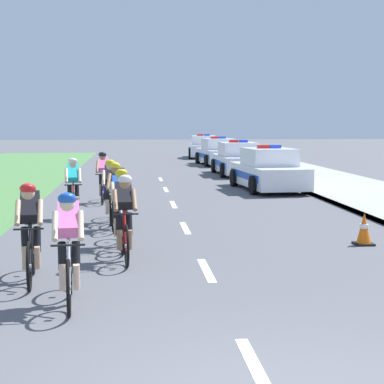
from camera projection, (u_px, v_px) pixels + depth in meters
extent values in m
cube|color=#A3A099|center=(378.00, 196.00, 19.38)|extent=(3.82, 60.00, 0.12)
cube|color=#9E9E99|center=(322.00, 197.00, 19.21)|extent=(0.16, 60.00, 0.13)
cube|color=white|center=(255.00, 367.00, 6.00)|extent=(0.14, 1.60, 0.01)
cube|color=white|center=(206.00, 270.00, 9.96)|extent=(0.14, 1.60, 0.01)
cube|color=white|center=(185.00, 228.00, 13.91)|extent=(0.14, 1.60, 0.01)
cube|color=white|center=(173.00, 204.00, 17.87)|extent=(0.14, 1.60, 0.01)
cube|color=white|center=(166.00, 190.00, 21.82)|extent=(0.14, 1.60, 0.01)
cube|color=white|center=(161.00, 179.00, 25.78)|extent=(0.14, 1.60, 0.01)
torus|color=black|center=(69.00, 288.00, 7.53)|extent=(0.10, 0.73, 0.72)
cylinder|color=#99999E|center=(69.00, 288.00, 7.53)|extent=(0.06, 0.06, 0.06)
torus|color=black|center=(70.00, 269.00, 8.51)|extent=(0.10, 0.73, 0.72)
cylinder|color=#99999E|center=(70.00, 269.00, 8.51)|extent=(0.06, 0.06, 0.06)
cylinder|color=silver|center=(68.00, 238.00, 7.91)|extent=(0.08, 0.55, 0.04)
cylinder|color=silver|center=(69.00, 266.00, 7.78)|extent=(0.08, 0.48, 0.63)
cylinder|color=silver|center=(69.00, 258.00, 8.14)|extent=(0.04, 0.04, 0.65)
cylinder|color=black|center=(68.00, 245.00, 7.57)|extent=(0.42, 0.06, 0.03)
cube|color=black|center=(69.00, 233.00, 8.10)|extent=(0.12, 0.23, 0.05)
cube|color=pink|center=(68.00, 219.00, 7.96)|extent=(0.32, 0.57, 0.44)
cube|color=black|center=(69.00, 230.00, 8.09)|extent=(0.30, 0.22, 0.18)
cylinder|color=black|center=(76.00, 256.00, 8.09)|extent=(0.13, 0.23, 0.40)
cylinder|color=beige|center=(76.00, 277.00, 8.04)|extent=(0.10, 0.16, 0.36)
cylinder|color=black|center=(62.00, 256.00, 8.06)|extent=(0.12, 0.18, 0.40)
cylinder|color=beige|center=(62.00, 277.00, 8.01)|extent=(0.10, 0.13, 0.36)
cylinder|color=beige|center=(81.00, 225.00, 7.78)|extent=(0.11, 0.41, 0.35)
cylinder|color=beige|center=(55.00, 226.00, 7.72)|extent=(0.11, 0.41, 0.35)
sphere|color=beige|center=(67.00, 204.00, 7.64)|extent=(0.19, 0.19, 0.19)
ellipsoid|color=blue|center=(67.00, 199.00, 7.62)|extent=(0.25, 0.33, 0.24)
torus|color=black|center=(29.00, 266.00, 8.68)|extent=(0.12, 0.72, 0.72)
cylinder|color=#99999E|center=(29.00, 266.00, 8.68)|extent=(0.07, 0.07, 0.06)
torus|color=black|center=(33.00, 252.00, 9.65)|extent=(0.12, 0.72, 0.72)
cylinder|color=#99999E|center=(33.00, 252.00, 9.65)|extent=(0.07, 0.07, 0.06)
cylinder|color=black|center=(30.00, 224.00, 9.05)|extent=(0.09, 0.55, 0.04)
cylinder|color=black|center=(30.00, 248.00, 8.92)|extent=(0.09, 0.48, 0.63)
cylinder|color=black|center=(31.00, 241.00, 9.28)|extent=(0.04, 0.04, 0.65)
cylinder|color=black|center=(29.00, 229.00, 8.71)|extent=(0.42, 0.07, 0.03)
cube|color=black|center=(31.00, 219.00, 9.24)|extent=(0.12, 0.23, 0.05)
cube|color=black|center=(30.00, 207.00, 9.10)|extent=(0.33, 0.57, 0.46)
cube|color=black|center=(31.00, 216.00, 9.23)|extent=(0.30, 0.23, 0.18)
cylinder|color=black|center=(37.00, 239.00, 9.24)|extent=(0.13, 0.23, 0.40)
cylinder|color=tan|center=(37.00, 258.00, 9.19)|extent=(0.11, 0.16, 0.36)
cylinder|color=black|center=(25.00, 240.00, 9.20)|extent=(0.13, 0.18, 0.40)
cylinder|color=tan|center=(25.00, 258.00, 9.15)|extent=(0.10, 0.13, 0.36)
cylinder|color=tan|center=(40.00, 212.00, 8.93)|extent=(0.12, 0.41, 0.35)
cylinder|color=tan|center=(18.00, 213.00, 8.86)|extent=(0.12, 0.41, 0.35)
sphere|color=tan|center=(28.00, 193.00, 8.78)|extent=(0.19, 0.19, 0.19)
ellipsoid|color=red|center=(28.00, 189.00, 8.76)|extent=(0.26, 0.34, 0.24)
torus|color=black|center=(127.00, 246.00, 10.08)|extent=(0.10, 0.73, 0.72)
cylinder|color=#99999E|center=(127.00, 246.00, 10.08)|extent=(0.06, 0.06, 0.06)
torus|color=black|center=(123.00, 235.00, 11.06)|extent=(0.10, 0.73, 0.72)
cylinder|color=#99999E|center=(123.00, 235.00, 11.06)|extent=(0.06, 0.06, 0.06)
cylinder|color=#B21919|center=(124.00, 210.00, 10.46)|extent=(0.08, 0.55, 0.04)
cylinder|color=#B21919|center=(125.00, 230.00, 10.33)|extent=(0.08, 0.48, 0.63)
cylinder|color=#B21919|center=(124.00, 226.00, 10.69)|extent=(0.04, 0.04, 0.65)
cylinder|color=black|center=(126.00, 214.00, 10.12)|extent=(0.42, 0.06, 0.03)
cube|color=black|center=(124.00, 206.00, 10.65)|extent=(0.12, 0.23, 0.05)
cube|color=black|center=(124.00, 196.00, 10.51)|extent=(0.32, 0.57, 0.46)
cube|color=black|center=(124.00, 204.00, 10.64)|extent=(0.30, 0.22, 0.18)
cylinder|color=black|center=(129.00, 224.00, 10.65)|extent=(0.13, 0.23, 0.40)
cylinder|color=#9E7051|center=(130.00, 240.00, 10.60)|extent=(0.10, 0.16, 0.36)
cylinder|color=black|center=(119.00, 224.00, 10.61)|extent=(0.12, 0.18, 0.40)
cylinder|color=#9E7051|center=(119.00, 240.00, 10.57)|extent=(0.10, 0.13, 0.36)
cylinder|color=#9E7051|center=(134.00, 200.00, 10.33)|extent=(0.11, 0.41, 0.35)
cylinder|color=#9E7051|center=(115.00, 200.00, 10.28)|extent=(0.11, 0.41, 0.35)
sphere|color=#9E7051|center=(125.00, 183.00, 10.19)|extent=(0.19, 0.19, 0.19)
ellipsoid|color=white|center=(125.00, 180.00, 10.17)|extent=(0.25, 0.33, 0.24)
torus|color=black|center=(123.00, 232.00, 11.35)|extent=(0.11, 0.72, 0.72)
cylinder|color=#99999E|center=(123.00, 232.00, 11.35)|extent=(0.07, 0.07, 0.06)
torus|color=black|center=(119.00, 224.00, 12.33)|extent=(0.11, 0.72, 0.72)
cylinder|color=#99999E|center=(119.00, 224.00, 12.33)|extent=(0.07, 0.07, 0.06)
cylinder|color=white|center=(121.00, 200.00, 11.73)|extent=(0.09, 0.55, 0.04)
cylinder|color=white|center=(122.00, 219.00, 11.59)|extent=(0.09, 0.48, 0.63)
cylinder|color=white|center=(120.00, 215.00, 11.96)|extent=(0.04, 0.04, 0.65)
cylinder|color=black|center=(122.00, 204.00, 11.39)|extent=(0.42, 0.07, 0.03)
cube|color=black|center=(120.00, 197.00, 11.92)|extent=(0.12, 0.23, 0.05)
cube|color=blue|center=(120.00, 188.00, 11.77)|extent=(0.33, 0.57, 0.45)
cube|color=black|center=(120.00, 195.00, 11.90)|extent=(0.30, 0.23, 0.18)
cylinder|color=black|center=(125.00, 213.00, 11.91)|extent=(0.13, 0.23, 0.40)
cylinder|color=tan|center=(126.00, 227.00, 11.86)|extent=(0.10, 0.16, 0.36)
cylinder|color=black|center=(116.00, 213.00, 11.88)|extent=(0.13, 0.18, 0.40)
cylinder|color=tan|center=(116.00, 227.00, 11.83)|extent=(0.10, 0.13, 0.36)
cylinder|color=tan|center=(130.00, 191.00, 11.60)|extent=(0.11, 0.41, 0.35)
cylinder|color=tan|center=(113.00, 192.00, 11.54)|extent=(0.11, 0.41, 0.35)
sphere|color=tan|center=(121.00, 177.00, 11.45)|extent=(0.19, 0.19, 0.19)
ellipsoid|color=yellow|center=(121.00, 173.00, 11.44)|extent=(0.26, 0.34, 0.24)
torus|color=black|center=(114.00, 216.00, 13.26)|extent=(0.13, 0.72, 0.72)
cylinder|color=#99999E|center=(114.00, 216.00, 13.26)|extent=(0.07, 0.07, 0.06)
torus|color=black|center=(121.00, 210.00, 14.25)|extent=(0.13, 0.72, 0.72)
cylinder|color=#99999E|center=(121.00, 210.00, 14.25)|extent=(0.07, 0.07, 0.06)
cylinder|color=silver|center=(117.00, 189.00, 13.64)|extent=(0.10, 0.55, 0.04)
cylinder|color=silver|center=(116.00, 205.00, 13.51)|extent=(0.10, 0.48, 0.63)
cylinder|color=silver|center=(118.00, 202.00, 13.88)|extent=(0.04, 0.04, 0.65)
cylinder|color=black|center=(115.00, 192.00, 13.30)|extent=(0.42, 0.08, 0.03)
cube|color=black|center=(118.00, 187.00, 13.84)|extent=(0.12, 0.23, 0.05)
cube|color=black|center=(117.00, 178.00, 13.69)|extent=(0.34, 0.58, 0.45)
cube|color=black|center=(118.00, 185.00, 13.82)|extent=(0.30, 0.23, 0.18)
cylinder|color=black|center=(122.00, 200.00, 13.81)|extent=(0.14, 0.23, 0.40)
cylinder|color=#9E7051|center=(122.00, 213.00, 13.76)|extent=(0.11, 0.16, 0.36)
cylinder|color=black|center=(114.00, 200.00, 13.81)|extent=(0.13, 0.18, 0.40)
cylinder|color=#9E7051|center=(114.00, 213.00, 13.77)|extent=(0.10, 0.13, 0.36)
cylinder|color=#9E7051|center=(123.00, 182.00, 13.48)|extent=(0.12, 0.41, 0.35)
cylinder|color=#9E7051|center=(109.00, 182.00, 13.49)|extent=(0.12, 0.41, 0.35)
sphere|color=#9E7051|center=(115.00, 169.00, 13.37)|extent=(0.19, 0.19, 0.19)
ellipsoid|color=yellow|center=(115.00, 166.00, 13.35)|extent=(0.26, 0.34, 0.24)
torus|color=black|center=(74.00, 207.00, 14.80)|extent=(0.12, 0.72, 0.72)
cylinder|color=#99999E|center=(74.00, 207.00, 14.80)|extent=(0.07, 0.07, 0.06)
torus|color=black|center=(73.00, 201.00, 15.77)|extent=(0.12, 0.72, 0.72)
cylinder|color=#99999E|center=(73.00, 201.00, 15.77)|extent=(0.07, 0.07, 0.06)
cylinder|color=#B21919|center=(73.00, 183.00, 15.18)|extent=(0.09, 0.55, 0.04)
cylinder|color=#B21919|center=(73.00, 196.00, 15.04)|extent=(0.09, 0.48, 0.63)
cylinder|color=#B21919|center=(73.00, 194.00, 15.41)|extent=(0.04, 0.04, 0.65)
cylinder|color=black|center=(73.00, 185.00, 14.84)|extent=(0.42, 0.07, 0.03)
cube|color=black|center=(73.00, 180.00, 15.37)|extent=(0.12, 0.23, 0.05)
cube|color=#19B2B7|center=(73.00, 173.00, 15.22)|extent=(0.33, 0.56, 0.47)
cube|color=black|center=(73.00, 179.00, 15.35)|extent=(0.30, 0.23, 0.18)
cylinder|color=black|center=(77.00, 193.00, 15.36)|extent=(0.13, 0.23, 0.40)
cylinder|color=beige|center=(77.00, 203.00, 15.31)|extent=(0.10, 0.16, 0.36)
cylinder|color=black|center=(70.00, 193.00, 15.33)|extent=(0.13, 0.18, 0.40)
cylinder|color=beige|center=(70.00, 204.00, 15.28)|extent=(0.10, 0.13, 0.36)
cylinder|color=beige|center=(80.00, 175.00, 15.05)|extent=(0.12, 0.41, 0.35)
cylinder|color=beige|center=(66.00, 176.00, 14.99)|extent=(0.12, 0.41, 0.35)
sphere|color=beige|center=(73.00, 164.00, 14.90)|extent=(0.19, 0.19, 0.19)
ellipsoid|color=white|center=(73.00, 161.00, 14.89)|extent=(0.26, 0.34, 0.24)
torus|color=black|center=(111.00, 210.00, 14.19)|extent=(0.06, 0.72, 0.72)
cylinder|color=#99999E|center=(111.00, 210.00, 14.19)|extent=(0.06, 0.06, 0.06)
torus|color=black|center=(111.00, 205.00, 15.17)|extent=(0.06, 0.72, 0.72)
cylinder|color=#99999E|center=(111.00, 205.00, 15.17)|extent=(0.06, 0.06, 0.06)
cylinder|color=white|center=(111.00, 185.00, 14.57)|extent=(0.05, 0.55, 0.04)
cylinder|color=white|center=(111.00, 200.00, 14.43)|extent=(0.05, 0.48, 0.63)
cylinder|color=white|center=(111.00, 197.00, 14.80)|extent=(0.04, 0.04, 0.65)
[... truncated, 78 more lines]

